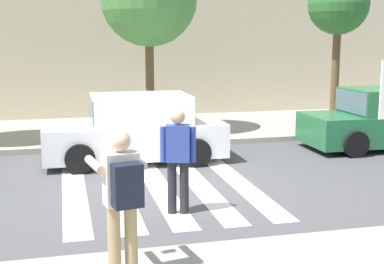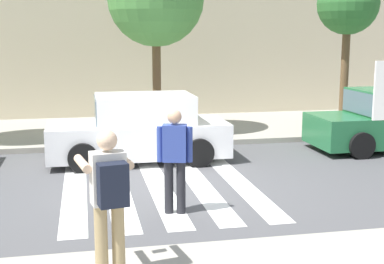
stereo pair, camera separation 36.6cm
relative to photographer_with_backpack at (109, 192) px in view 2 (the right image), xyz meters
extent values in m
plane|color=#4C4C4F|center=(1.13, 4.02, -1.17)|extent=(120.00, 120.00, 0.00)
cube|color=#9E998C|center=(1.13, 10.02, -1.10)|extent=(60.00, 4.80, 0.14)
cube|color=beige|center=(1.13, 14.42, 2.46)|extent=(56.00, 4.00, 7.26)
cube|color=silver|center=(-0.47, 4.22, -1.16)|extent=(0.44, 5.20, 0.01)
cube|color=silver|center=(0.33, 4.22, -1.16)|extent=(0.44, 5.20, 0.01)
cube|color=silver|center=(1.13, 4.22, -1.16)|extent=(0.44, 5.20, 0.01)
cube|color=silver|center=(1.93, 4.22, -1.16)|extent=(0.44, 5.20, 0.01)
cube|color=silver|center=(2.73, 4.22, -1.16)|extent=(0.44, 5.20, 0.01)
cylinder|color=tan|center=(-0.10, 0.01, -0.59)|extent=(0.15, 0.15, 0.88)
cylinder|color=tan|center=(0.09, 0.04, -0.59)|extent=(0.15, 0.15, 0.88)
cube|color=silver|center=(0.00, 0.03, 0.15)|extent=(0.42, 0.30, 0.60)
sphere|color=beige|center=(0.00, 0.03, 0.58)|extent=(0.23, 0.23, 0.23)
cylinder|color=beige|center=(-0.28, 0.20, 0.29)|extent=(0.20, 0.59, 0.10)
cylinder|color=beige|center=(0.19, 0.29, 0.29)|extent=(0.20, 0.59, 0.10)
cube|color=black|center=(-0.08, 0.42, 0.32)|extent=(0.16, 0.12, 0.10)
cube|color=black|center=(0.04, -0.20, 0.13)|extent=(0.35, 0.25, 0.48)
cylinder|color=#232328|center=(1.08, 2.50, -0.73)|extent=(0.15, 0.15, 0.88)
cylinder|color=#232328|center=(1.27, 2.45, -0.73)|extent=(0.15, 0.15, 0.88)
cube|color=#33479E|center=(1.17, 2.48, 0.01)|extent=(0.43, 0.33, 0.60)
sphere|color=tan|center=(1.17, 2.48, 0.44)|extent=(0.23, 0.23, 0.23)
cylinder|color=#33479E|center=(0.94, 2.54, -0.01)|extent=(0.10, 0.10, 0.58)
cylinder|color=#33479E|center=(1.40, 2.41, -0.01)|extent=(0.10, 0.10, 0.58)
cube|color=white|center=(0.97, 6.32, -0.64)|extent=(4.10, 1.70, 0.76)
cube|color=white|center=(1.12, 6.32, 0.06)|extent=(2.20, 1.56, 0.64)
cube|color=slate|center=(0.05, 6.32, 0.06)|extent=(0.10, 1.50, 0.54)
cube|color=slate|center=(2.09, 6.32, 0.06)|extent=(0.10, 1.50, 0.51)
cylinder|color=black|center=(-0.30, 5.47, -0.85)|extent=(0.64, 0.22, 0.64)
cylinder|color=black|center=(-0.30, 7.17, -0.85)|extent=(0.64, 0.22, 0.64)
cylinder|color=black|center=(2.24, 5.47, -0.85)|extent=(0.64, 0.22, 0.64)
cylinder|color=black|center=(2.24, 7.17, -0.85)|extent=(0.64, 0.22, 0.64)
cube|color=slate|center=(6.51, 6.32, 0.06)|extent=(0.10, 1.50, 0.54)
cylinder|color=black|center=(6.16, 5.47, -0.85)|extent=(0.64, 0.22, 0.64)
cylinder|color=black|center=(6.16, 7.17, -0.85)|extent=(0.64, 0.22, 0.64)
cylinder|color=brown|center=(1.79, 9.04, 0.45)|extent=(0.24, 0.24, 2.95)
cylinder|color=brown|center=(7.48, 9.03, 0.53)|extent=(0.24, 0.24, 3.11)
sphere|color=#2D662D|center=(7.48, 9.03, 2.63)|extent=(1.82, 1.82, 1.82)
camera|label=1|loc=(-0.60, -5.77, 1.74)|focal=50.00mm
camera|label=2|loc=(-0.24, -5.85, 1.74)|focal=50.00mm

